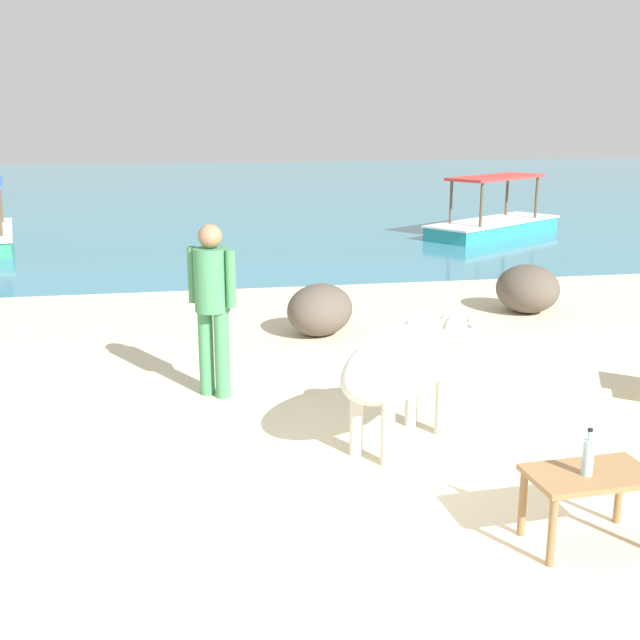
{
  "coord_description": "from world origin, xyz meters",
  "views": [
    {
      "loc": [
        -1.27,
        -4.79,
        2.61
      ],
      "look_at": [
        0.12,
        3.0,
        0.55
      ],
      "focal_mm": 44.52,
      "sensor_mm": 36.0,
      "label": 1
    }
  ],
  "objects_px": {
    "low_bench_table": "(590,485)",
    "person_standing": "(212,297)",
    "cow": "(405,363)",
    "boat_teal": "(494,222)",
    "bottle": "(588,456)"
  },
  "relations": [
    {
      "from": "low_bench_table",
      "to": "person_standing",
      "type": "relative_size",
      "value": 0.48
    },
    {
      "from": "cow",
      "to": "boat_teal",
      "type": "relative_size",
      "value": 0.43
    },
    {
      "from": "cow",
      "to": "person_standing",
      "type": "bearing_deg",
      "value": 95.53
    },
    {
      "from": "bottle",
      "to": "person_standing",
      "type": "relative_size",
      "value": 0.18
    },
    {
      "from": "low_bench_table",
      "to": "bottle",
      "type": "relative_size",
      "value": 2.65
    },
    {
      "from": "cow",
      "to": "bottle",
      "type": "xyz_separation_m",
      "value": [
        0.63,
        -1.73,
        -0.08
      ]
    },
    {
      "from": "cow",
      "to": "low_bench_table",
      "type": "xyz_separation_m",
      "value": [
        0.68,
        -1.7,
        -0.28
      ]
    },
    {
      "from": "person_standing",
      "to": "boat_teal",
      "type": "relative_size",
      "value": 0.44
    },
    {
      "from": "low_bench_table",
      "to": "boat_teal",
      "type": "distance_m",
      "value": 13.28
    },
    {
      "from": "bottle",
      "to": "boat_teal",
      "type": "xyz_separation_m",
      "value": [
        4.52,
        12.52,
        -0.34
      ]
    },
    {
      "from": "low_bench_table",
      "to": "person_standing",
      "type": "distance_m",
      "value": 3.77
    },
    {
      "from": "cow",
      "to": "boat_teal",
      "type": "bearing_deg",
      "value": 23.74
    },
    {
      "from": "cow",
      "to": "boat_teal",
      "type": "distance_m",
      "value": 11.97
    },
    {
      "from": "person_standing",
      "to": "boat_teal",
      "type": "bearing_deg",
      "value": 2.65
    },
    {
      "from": "cow",
      "to": "person_standing",
      "type": "relative_size",
      "value": 0.99
    }
  ]
}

